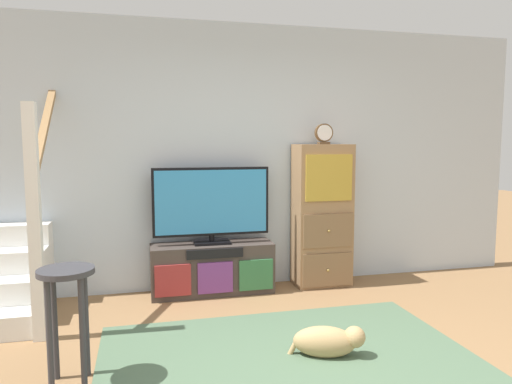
{
  "coord_description": "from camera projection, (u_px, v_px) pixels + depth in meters",
  "views": [
    {
      "loc": [
        -0.97,
        -2.36,
        1.51
      ],
      "look_at": [
        0.0,
        1.6,
        1.07
      ],
      "focal_mm": 33.04,
      "sensor_mm": 36.0,
      "label": 1
    }
  ],
  "objects": [
    {
      "name": "back_wall",
      "position": [
        236.0,
        157.0,
        4.9
      ],
      "size": [
        6.4,
        0.12,
        2.7
      ],
      "primitive_type": "cube",
      "color": "silver",
      "rests_on": "ground_plane"
    },
    {
      "name": "desk_clock",
      "position": [
        324.0,
        134.0,
        4.82
      ],
      "size": [
        0.19,
        0.08,
        0.21
      ],
      "color": "#4C3823",
      "rests_on": "side_cabinet"
    },
    {
      "name": "side_cabinet",
      "position": [
        322.0,
        216.0,
        4.92
      ],
      "size": [
        0.58,
        0.38,
        1.48
      ],
      "color": "#93704C",
      "rests_on": "ground_plane"
    },
    {
      "name": "dog",
      "position": [
        328.0,
        341.0,
        3.3
      ],
      "size": [
        0.52,
        0.34,
        0.23
      ],
      "color": "tan",
      "rests_on": "ground_plane"
    },
    {
      "name": "television",
      "position": [
        211.0,
        203.0,
        4.64
      ],
      "size": [
        1.15,
        0.22,
        0.76
      ],
      "color": "black",
      "rests_on": "media_console"
    },
    {
      "name": "area_rug",
      "position": [
        290.0,
        360.0,
        3.25
      ],
      "size": [
        2.6,
        1.8,
        0.01
      ],
      "primitive_type": "cube",
      "color": "#4C664C",
      "rests_on": "ground_plane"
    },
    {
      "name": "media_console",
      "position": [
        212.0,
        269.0,
        4.69
      ],
      "size": [
        1.21,
        0.38,
        0.5
      ],
      "color": "#423833",
      "rests_on": "ground_plane"
    },
    {
      "name": "bar_stool_near",
      "position": [
        67.0,
        299.0,
        2.89
      ],
      "size": [
        0.34,
        0.34,
        0.74
      ],
      "color": "#333338",
      "rests_on": "ground_plane"
    }
  ]
}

